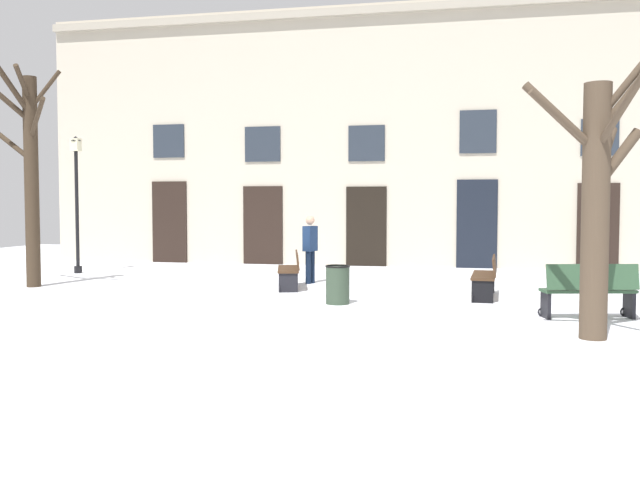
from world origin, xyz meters
The scene contains 11 objects.
ground_plane centered at (0.00, 0.00, 0.00)m, with size 34.78×34.78×0.00m, color white.
building_facade centered at (0.00, 9.33, 4.16)m, with size 21.74×0.60×8.26m.
tree_center centered at (-7.08, 2.09, 2.80)m, with size 2.50×1.40×5.43m.
tree_near_facade centered at (4.85, -1.77, 2.12)m, with size 2.22×2.00×4.71m.
streetlamp centered at (-7.79, 5.24, 2.38)m, with size 0.30×0.30×3.90m.
litter_bin centered at (0.55, 0.89, 0.39)m, with size 0.50×0.50×0.77m.
bench_near_center_tree centered at (5.10, 0.09, 0.49)m, with size 1.66×0.79×0.96m.
bench_back_to_back_left centered at (3.46, 2.41, 0.46)m, with size 0.60×1.81×0.87m.
bench_far_corner centered at (-0.98, 3.12, 0.44)m, with size 0.89×1.72×0.86m.
person_near_bench centered at (6.61, 7.75, 0.95)m, with size 0.42×0.43×1.71m.
person_by_shop_door centered at (-0.73, 4.13, 0.93)m, with size 0.33×0.43×1.68m.
Camera 1 is at (2.91, -12.13, 1.97)m, focal length 37.83 mm.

